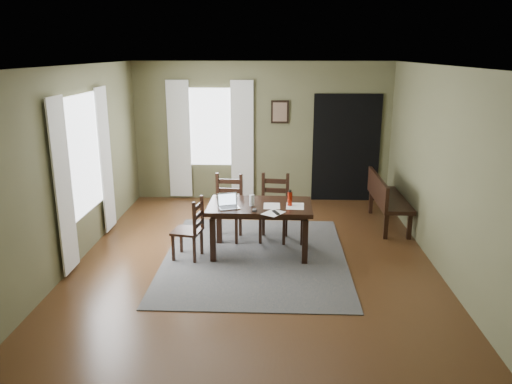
{
  "coord_description": "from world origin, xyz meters",
  "views": [
    {
      "loc": [
        0.29,
        -6.68,
        2.88
      ],
      "look_at": [
        0.0,
        0.3,
        0.9
      ],
      "focal_mm": 35.0,
      "sensor_mm": 36.0,
      "label": 1
    }
  ],
  "objects_px": {
    "chair_back_right": "(274,209)",
    "laptop": "(228,204)",
    "dining_table": "(260,210)",
    "water_bottle": "(290,198)",
    "chair_end": "(190,229)",
    "chair_back_left": "(228,208)",
    "bench": "(385,196)"
  },
  "relations": [
    {
      "from": "chair_back_right",
      "to": "water_bottle",
      "type": "distance_m",
      "value": 0.75
    },
    {
      "from": "dining_table",
      "to": "laptop",
      "type": "relative_size",
      "value": 4.37
    },
    {
      "from": "bench",
      "to": "laptop",
      "type": "height_order",
      "value": "laptop"
    },
    {
      "from": "chair_end",
      "to": "water_bottle",
      "type": "xyz_separation_m",
      "value": [
        1.41,
        0.19,
        0.42
      ]
    },
    {
      "from": "chair_end",
      "to": "laptop",
      "type": "xyz_separation_m",
      "value": [
        0.54,
        0.07,
        0.37
      ]
    },
    {
      "from": "chair_back_left",
      "to": "bench",
      "type": "bearing_deg",
      "value": 21.65
    },
    {
      "from": "bench",
      "to": "water_bottle",
      "type": "height_order",
      "value": "water_bottle"
    },
    {
      "from": "chair_back_right",
      "to": "laptop",
      "type": "bearing_deg",
      "value": -124.85
    },
    {
      "from": "chair_end",
      "to": "laptop",
      "type": "bearing_deg",
      "value": 107.72
    },
    {
      "from": "chair_back_left",
      "to": "water_bottle",
      "type": "relative_size",
      "value": 4.37
    },
    {
      "from": "dining_table",
      "to": "chair_end",
      "type": "bearing_deg",
      "value": -165.69
    },
    {
      "from": "chair_end",
      "to": "laptop",
      "type": "distance_m",
      "value": 0.65
    },
    {
      "from": "dining_table",
      "to": "water_bottle",
      "type": "relative_size",
      "value": 6.46
    },
    {
      "from": "laptop",
      "to": "bench",
      "type": "bearing_deg",
      "value": 11.18
    },
    {
      "from": "dining_table",
      "to": "water_bottle",
      "type": "distance_m",
      "value": 0.47
    },
    {
      "from": "chair_end",
      "to": "laptop",
      "type": "relative_size",
      "value": 2.6
    },
    {
      "from": "chair_back_left",
      "to": "water_bottle",
      "type": "xyz_separation_m",
      "value": [
        0.95,
        -0.62,
        0.36
      ]
    },
    {
      "from": "chair_back_right",
      "to": "laptop",
      "type": "relative_size",
      "value": 3.0
    },
    {
      "from": "chair_end",
      "to": "water_bottle",
      "type": "relative_size",
      "value": 3.84
    },
    {
      "from": "water_bottle",
      "to": "laptop",
      "type": "bearing_deg",
      "value": -172.21
    },
    {
      "from": "chair_back_right",
      "to": "bench",
      "type": "relative_size",
      "value": 0.68
    },
    {
      "from": "chair_end",
      "to": "chair_back_left",
      "type": "relative_size",
      "value": 0.88
    },
    {
      "from": "dining_table",
      "to": "chair_back_right",
      "type": "height_order",
      "value": "chair_back_right"
    },
    {
      "from": "dining_table",
      "to": "chair_back_left",
      "type": "height_order",
      "value": "chair_back_left"
    },
    {
      "from": "dining_table",
      "to": "water_bottle",
      "type": "xyz_separation_m",
      "value": [
        0.43,
        -0.05,
        0.2
      ]
    },
    {
      "from": "bench",
      "to": "water_bottle",
      "type": "distance_m",
      "value": 2.17
    },
    {
      "from": "chair_back_left",
      "to": "laptop",
      "type": "bearing_deg",
      "value": -77.8
    },
    {
      "from": "chair_end",
      "to": "chair_back_right",
      "type": "relative_size",
      "value": 0.87
    },
    {
      "from": "chair_back_right",
      "to": "water_bottle",
      "type": "height_order",
      "value": "chair_back_right"
    },
    {
      "from": "laptop",
      "to": "chair_back_right",
      "type": "bearing_deg",
      "value": 29.6
    },
    {
      "from": "dining_table",
      "to": "chair_end",
      "type": "height_order",
      "value": "chair_end"
    },
    {
      "from": "dining_table",
      "to": "chair_back_left",
      "type": "relative_size",
      "value": 1.48
    }
  ]
}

